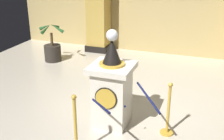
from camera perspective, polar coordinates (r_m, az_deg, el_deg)
ground_plane at (r=5.63m, az=3.26°, el=-9.89°), size 10.41×10.41×0.00m
pedestal_clock at (r=5.17m, az=-0.01°, el=-3.79°), size 0.75×0.75×1.81m
stanchion_near at (r=4.59m, az=-7.19°, el=-12.55°), size 0.24×0.24×1.05m
stanchion_far at (r=5.15m, az=11.06°, el=-9.07°), size 0.24×0.24×0.99m
velvet_rope at (r=4.59m, az=2.60°, el=-6.27°), size 1.19×1.19×0.22m
potted_palm_left at (r=8.80m, az=-11.75°, el=3.96°), size 0.84×0.84×1.16m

